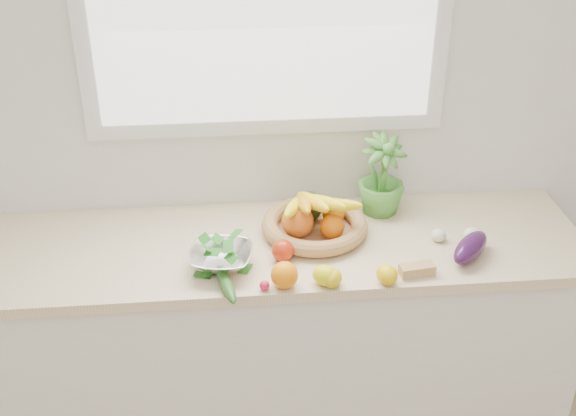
{
  "coord_description": "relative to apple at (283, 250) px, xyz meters",
  "views": [
    {
      "loc": [
        -0.15,
        -0.21,
        2.29
      ],
      "look_at": [
        0.05,
        1.93,
        1.05
      ],
      "focal_mm": 45.0,
      "sensor_mm": 36.0,
      "label": 1
    }
  ],
  "objects": [
    {
      "name": "cucumber",
      "position": [
        -0.2,
        -0.15,
        -0.02
      ],
      "size": [
        0.09,
        0.23,
        0.04
      ],
      "primitive_type": "ellipsoid",
      "rotation": [
        0.0,
        0.0,
        0.22
      ],
      "color": "#265318",
      "rests_on": "countertop"
    },
    {
      "name": "garlic_b",
      "position": [
        0.57,
        0.07,
        -0.02
      ],
      "size": [
        0.07,
        0.07,
        0.05
      ],
      "primitive_type": "ellipsoid",
      "rotation": [
        0.0,
        0.0,
        -0.41
      ],
      "color": "silver",
      "rests_on": "countertop"
    },
    {
      "name": "apple",
      "position": [
        0.0,
        0.0,
        0.0
      ],
      "size": [
        0.1,
        0.1,
        0.08
      ],
      "primitive_type": "sphere",
      "rotation": [
        0.0,
        0.0,
        -0.38
      ],
      "color": "#B62A0E",
      "rests_on": "countertop"
    },
    {
      "name": "garlic_a",
      "position": [
        0.68,
        0.07,
        -0.02
      ],
      "size": [
        0.07,
        0.07,
        0.05
      ],
      "primitive_type": "ellipsoid",
      "rotation": [
        0.0,
        0.0,
        -0.37
      ],
      "color": "white",
      "rests_on": "countertop"
    },
    {
      "name": "countertop",
      "position": [
        -0.02,
        0.11,
        -0.06
      ],
      "size": [
        2.24,
        0.62,
        0.04
      ],
      "primitive_type": "cube",
      "color": "beige",
      "rests_on": "counter_cabinet"
    },
    {
      "name": "back_wall",
      "position": [
        -0.02,
        0.41,
        0.41
      ],
      "size": [
        4.5,
        0.02,
        2.7
      ],
      "primitive_type": "cube",
      "color": "white",
      "rests_on": "ground"
    },
    {
      "name": "eggplant",
      "position": [
        0.64,
        -0.05,
        0.0
      ],
      "size": [
        0.2,
        0.21,
        0.08
      ],
      "primitive_type": "ellipsoid",
      "rotation": [
        0.0,
        0.0,
        -0.73
      ],
      "color": "#300F3A",
      "rests_on": "countertop"
    },
    {
      "name": "ginger",
      "position": [
        0.44,
        -0.13,
        -0.02
      ],
      "size": [
        0.12,
        0.06,
        0.04
      ],
      "primitive_type": "cube",
      "rotation": [
        0.0,
        0.0,
        0.14
      ],
      "color": "tan",
      "rests_on": "countertop"
    },
    {
      "name": "orange_loose",
      "position": [
        -0.01,
        -0.15,
        0.01
      ],
      "size": [
        0.1,
        0.1,
        0.09
      ],
      "primitive_type": "sphere",
      "rotation": [
        0.0,
        0.0,
        0.1
      ],
      "color": "orange",
      "rests_on": "countertop"
    },
    {
      "name": "radish",
      "position": [
        -0.07,
        -0.17,
        -0.02
      ],
      "size": [
        0.04,
        0.04,
        0.03
      ],
      "primitive_type": "sphere",
      "rotation": [
        0.0,
        0.0,
        0.35
      ],
      "color": "#DE1B48",
      "rests_on": "countertop"
    },
    {
      "name": "potted_herb",
      "position": [
        0.4,
        0.3,
        0.11
      ],
      "size": [
        0.24,
        0.24,
        0.32
      ],
      "primitive_type": "imported",
      "rotation": [
        0.0,
        0.0,
        0.4
      ],
      "color": "#4B9536",
      "rests_on": "countertop"
    },
    {
      "name": "garlic_c",
      "position": [
        0.12,
        0.02,
        -0.02
      ],
      "size": [
        0.05,
        0.05,
        0.04
      ],
      "primitive_type": "ellipsoid",
      "rotation": [
        0.0,
        0.0,
        -0.22
      ],
      "color": "beige",
      "rests_on": "countertop"
    },
    {
      "name": "lemon_c",
      "position": [
        0.12,
        -0.15,
        -0.0
      ],
      "size": [
        0.11,
        0.11,
        0.07
      ],
      "primitive_type": "ellipsoid",
      "rotation": [
        0.0,
        0.0,
        0.9
      ],
      "color": "yellow",
      "rests_on": "countertop"
    },
    {
      "name": "fruit_basket",
      "position": [
        0.13,
        0.16,
        0.02
      ],
      "size": [
        0.49,
        0.49,
        0.19
      ],
      "color": "tan",
      "rests_on": "countertop"
    },
    {
      "name": "lemon_a",
      "position": [
        0.33,
        -0.17,
        -0.01
      ],
      "size": [
        0.09,
        0.1,
        0.07
      ],
      "primitive_type": "ellipsoid",
      "rotation": [
        0.0,
        0.0,
        0.29
      ],
      "color": "yellow",
      "rests_on": "countertop"
    },
    {
      "name": "lemon_b",
      "position": [
        0.15,
        -0.17,
        -0.01
      ],
      "size": [
        0.09,
        0.09,
        0.06
      ],
      "primitive_type": "ellipsoid",
      "rotation": [
        0.0,
        0.0,
        -0.56
      ],
      "color": "#DDB60C",
      "rests_on": "countertop"
    },
    {
      "name": "colander_with_spinach",
      "position": [
        -0.21,
        -0.03,
        0.02
      ],
      "size": [
        0.24,
        0.24,
        0.12
      ],
      "color": "silver",
      "rests_on": "countertop"
    },
    {
      "name": "counter_cabinet",
      "position": [
        -0.02,
        0.11,
        -0.51
      ],
      "size": [
        2.2,
        0.58,
        0.86
      ],
      "primitive_type": "cube",
      "color": "silver",
      "rests_on": "ground"
    }
  ]
}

